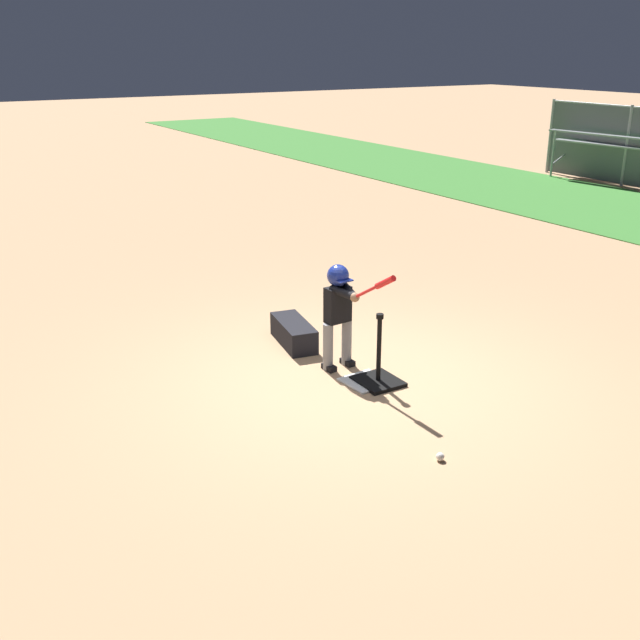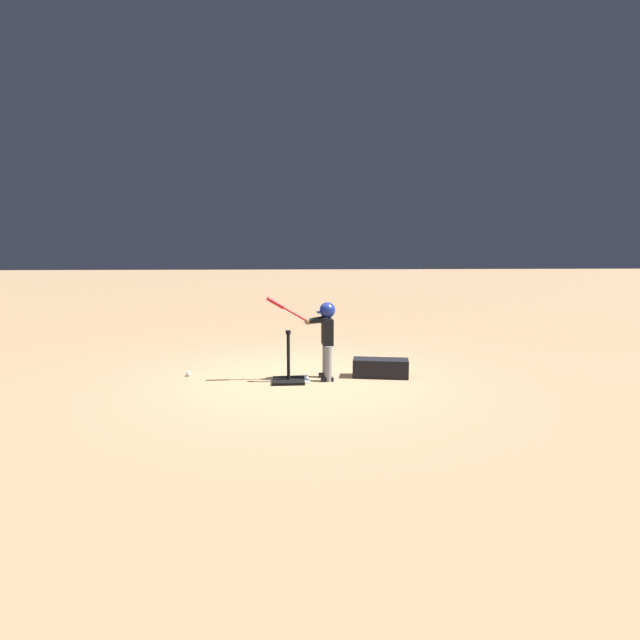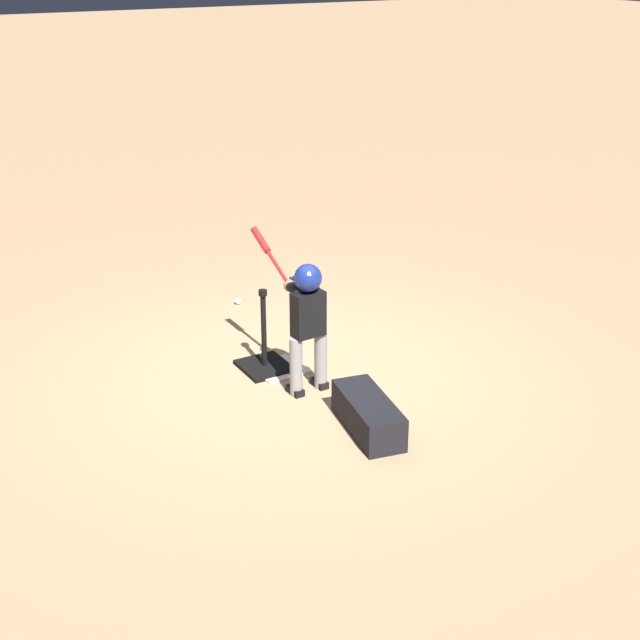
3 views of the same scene
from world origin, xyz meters
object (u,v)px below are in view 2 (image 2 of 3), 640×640
(batting_tee, at_px, (289,375))
(batter_child, at_px, (325,331))
(baseball, at_px, (189,374))
(equipment_bag, at_px, (381,368))

(batting_tee, xyz_separation_m, batter_child, (-0.55, -0.13, 0.64))
(baseball, xyz_separation_m, equipment_bag, (-2.95, 0.25, 0.10))
(batter_child, height_order, equipment_bag, batter_child)
(batter_child, relative_size, equipment_bag, 1.51)
(batting_tee, distance_m, baseball, 1.61)
(baseball, bearing_deg, equipment_bag, 175.20)
(batting_tee, relative_size, baseball, 10.41)
(batting_tee, height_order, equipment_bag, batting_tee)
(batter_child, distance_m, equipment_bag, 1.06)
(batting_tee, bearing_deg, baseball, -16.57)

